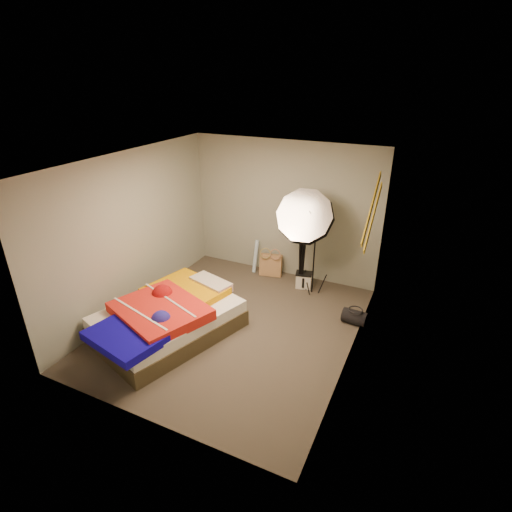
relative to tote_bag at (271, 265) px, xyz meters
The scene contains 15 objects.
floor 1.81m from the tote_bag, 85.20° to the right, with size 4.00×4.00×0.00m, color #4B4338.
ceiling 2.91m from the tote_bag, 85.20° to the right, with size 4.00×4.00×0.00m, color silver.
wall_back 1.07m from the tote_bag, 54.69° to the left, with size 3.50×3.50×0.00m, color gray.
wall_front 3.93m from the tote_bag, 87.73° to the right, with size 3.50×3.50×0.00m, color gray.
wall_left 2.62m from the tote_bag, 131.82° to the right, with size 4.00×4.00×0.00m, color gray.
wall_right 2.81m from the tote_bag, 43.26° to the right, with size 4.00×4.00×0.00m, color gray.
tote_bag is the anchor object (origin of this frame).
wrapping_roll 0.35m from the tote_bag, behind, with size 0.07×0.07×0.63m, color #68A5D9.
camera_case 0.75m from the tote_bag, 14.18° to the right, with size 0.26×0.19×0.26m, color white.
duffel_bag 2.03m from the tote_bag, 27.24° to the right, with size 0.22×0.22×0.37m, color black.
wall_stripe_upper 2.82m from the tote_bag, 32.29° to the right, with size 0.02×1.10×0.10m, color gold.
wall_stripe_lower 2.61m from the tote_bag, 26.52° to the right, with size 0.02×1.10×0.10m, color gold.
bed 2.45m from the tote_bag, 104.45° to the right, with size 1.91×2.38×0.58m.
photo_umbrella 1.48m from the tote_bag, 28.78° to the right, with size 1.12×0.78×1.97m.
camera_tripod 0.94m from the tote_bag, 18.30° to the right, with size 0.09×0.09×1.44m.
Camera 1 is at (2.47, -4.44, 3.55)m, focal length 28.00 mm.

